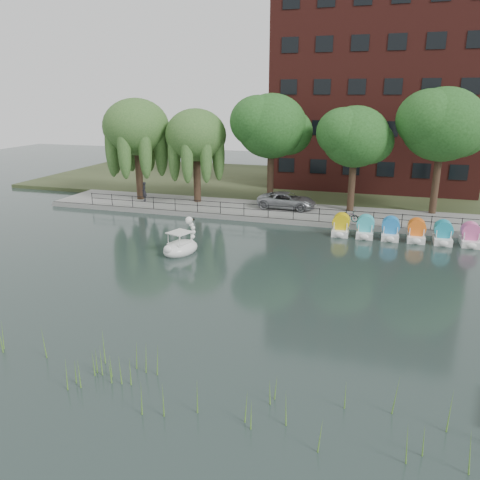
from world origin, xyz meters
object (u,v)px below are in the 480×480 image
at_px(minivan, 287,199).
at_px(swan_boat, 181,246).
at_px(pedestrian, 144,190).
at_px(bicycle, 348,215).

xyz_separation_m(minivan, swan_boat, (-4.25, -12.41, -0.70)).
relative_size(minivan, pedestrian, 2.84).
height_order(minivan, swan_boat, swan_boat).
distance_m(pedestrian, swan_boat, 14.45).
relative_size(bicycle, pedestrian, 0.87).
relative_size(bicycle, swan_boat, 0.57).
distance_m(minivan, pedestrian, 12.98).
xyz_separation_m(pedestrian, swan_boat, (8.69, -11.50, -0.90)).
relative_size(minivan, swan_boat, 1.86).
bearing_deg(bicycle, pedestrian, 105.53).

